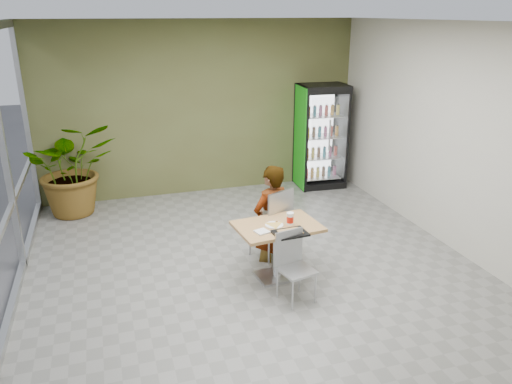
% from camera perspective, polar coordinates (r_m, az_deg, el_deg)
% --- Properties ---
extents(ground, '(7.00, 7.00, 0.00)m').
position_cam_1_polar(ground, '(6.75, 0.12, -9.43)').
color(ground, gray).
rests_on(ground, ground).
extents(room_envelope, '(6.00, 7.00, 3.20)m').
position_cam_1_polar(room_envelope, '(6.12, 0.13, 3.73)').
color(room_envelope, beige).
rests_on(room_envelope, ground).
extents(dining_table, '(1.12, 0.84, 0.75)m').
position_cam_1_polar(dining_table, '(6.46, 2.45, -5.51)').
color(dining_table, '#B9804F').
rests_on(dining_table, ground).
extents(chair_far, '(0.61, 0.62, 1.04)m').
position_cam_1_polar(chair_far, '(6.92, 2.19, -3.05)').
color(chair_far, '#A9ABAD').
rests_on(chair_far, ground).
extents(chair_near, '(0.46, 0.46, 0.86)m').
position_cam_1_polar(chair_near, '(6.04, 4.21, -7.77)').
color(chair_near, '#A9ABAD').
rests_on(chair_near, ground).
extents(seated_woman, '(0.73, 0.62, 1.67)m').
position_cam_1_polar(seated_woman, '(6.98, 1.69, -3.52)').
color(seated_woman, black).
rests_on(seated_woman, ground).
extents(pizza_plate, '(0.31, 0.33, 0.03)m').
position_cam_1_polar(pizza_plate, '(6.35, 2.10, -3.70)').
color(pizza_plate, white).
rests_on(pizza_plate, dining_table).
extents(soda_cup, '(0.09, 0.09, 0.16)m').
position_cam_1_polar(soda_cup, '(6.36, 3.91, -3.08)').
color(soda_cup, white).
rests_on(soda_cup, dining_table).
extents(napkin_stack, '(0.19, 0.19, 0.02)m').
position_cam_1_polar(napkin_stack, '(6.15, 0.67, -4.55)').
color(napkin_stack, white).
rests_on(napkin_stack, dining_table).
extents(cafeteria_tray, '(0.43, 0.32, 0.02)m').
position_cam_1_polar(cafeteria_tray, '(6.12, 3.93, -4.72)').
color(cafeteria_tray, black).
rests_on(cafeteria_tray, dining_table).
extents(beverage_fridge, '(0.96, 0.76, 2.01)m').
position_cam_1_polar(beverage_fridge, '(9.92, 7.45, 6.33)').
color(beverage_fridge, black).
rests_on(beverage_fridge, ground).
extents(potted_plant, '(1.62, 1.45, 1.62)m').
position_cam_1_polar(potted_plant, '(9.01, -20.24, 2.56)').
color(potted_plant, '#2E6026').
rests_on(potted_plant, ground).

